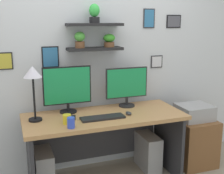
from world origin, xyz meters
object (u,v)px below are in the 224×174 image
at_px(monitor_right, 127,85).
at_px(computer_tower_right, 148,151).
at_px(computer_tower_left, 44,168).
at_px(printer, 194,112).
at_px(monitor_left, 67,88).
at_px(computer_mouse, 129,113).
at_px(desk, 103,132).
at_px(pen_cup, 71,123).
at_px(cell_phone, 72,118).
at_px(drawer_cabinet, 192,141).
at_px(desk_lamp, 33,77).
at_px(coffee_mug, 67,119).
at_px(keyboard, 103,118).

relative_size(monitor_right, computer_tower_right, 1.19).
bearing_deg(computer_tower_left, computer_tower_right, -0.70).
height_order(monitor_right, printer, monitor_right).
height_order(monitor_left, computer_mouse, monitor_left).
relative_size(desk, pen_cup, 16.48).
xyz_separation_m(cell_phone, drawer_cabinet, (1.46, 0.02, -0.47)).
height_order(desk, pen_cup, pen_cup).
relative_size(desk, printer, 4.34).
bearing_deg(cell_phone, drawer_cabinet, 14.70).
distance_m(desk_lamp, computer_tower_left, 0.99).
bearing_deg(coffee_mug, cell_phone, 61.73).
bearing_deg(desk_lamp, coffee_mug, -34.89).
xyz_separation_m(computer_mouse, cell_phone, (-0.57, 0.09, -0.01)).
height_order(keyboard, cell_phone, keyboard).
xyz_separation_m(computer_mouse, printer, (0.89, 0.11, -0.12)).
distance_m(monitor_right, computer_tower_right, 0.83).
relative_size(desk, desk_lamp, 3.08).
bearing_deg(computer_mouse, desk, 151.27).
bearing_deg(monitor_left, coffee_mug, -102.87).
height_order(computer_mouse, computer_tower_right, computer_mouse).
height_order(monitor_right, desk_lamp, desk_lamp).
height_order(desk, computer_tower_right, desk).
bearing_deg(drawer_cabinet, pen_cup, -169.21).
distance_m(desk_lamp, coffee_mug, 0.51).
bearing_deg(desk_lamp, cell_phone, -7.45).
bearing_deg(printer, drawer_cabinet, -90.00).
distance_m(coffee_mug, computer_tower_left, 0.68).
bearing_deg(computer_mouse, desk_lamp, 171.79).
relative_size(computer_mouse, drawer_cabinet, 0.16).
bearing_deg(computer_mouse, cell_phone, 171.32).
distance_m(desk_lamp, pen_cup, 0.57).
relative_size(pen_cup, computer_tower_left, 0.25).
xyz_separation_m(cell_phone, coffee_mug, (-0.08, -0.14, 0.04)).
bearing_deg(printer, monitor_left, 172.95).
relative_size(cell_phone, computer_tower_left, 0.35).
bearing_deg(monitor_right, cell_phone, -163.06).
bearing_deg(monitor_left, drawer_cabinet, -7.05).
bearing_deg(computer_tower_left, drawer_cabinet, -2.68).
xyz_separation_m(drawer_cabinet, computer_tower_right, (-0.56, 0.07, -0.08)).
bearing_deg(computer_mouse, monitor_right, 71.47).
xyz_separation_m(printer, computer_tower_left, (-1.75, 0.08, -0.45)).
height_order(monitor_right, drawer_cabinet, monitor_right).
bearing_deg(desk_lamp, printer, -0.69).
height_order(monitor_left, keyboard, monitor_left).
xyz_separation_m(desk, keyboard, (-0.05, -0.16, 0.22)).
xyz_separation_m(monitor_right, pen_cup, (-0.74, -0.47, -0.19)).
bearing_deg(desk_lamp, monitor_left, 24.15).
bearing_deg(computer_tower_right, keyboard, -161.27).
relative_size(desk, drawer_cabinet, 2.94).
relative_size(desk_lamp, cell_phone, 3.83).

